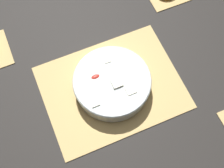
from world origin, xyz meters
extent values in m
plane|color=black|center=(0.00, 0.00, 0.00)|extent=(6.00, 6.00, 0.00)
cube|color=tan|center=(0.00, 0.00, 0.00)|extent=(0.45, 0.34, 0.01)
cube|color=#4C381E|center=(-0.17, 0.00, 0.00)|extent=(0.01, 0.34, 0.00)
cube|color=#4C381E|center=(-0.12, 0.00, 0.00)|extent=(0.01, 0.34, 0.00)
cube|color=#4C381E|center=(-0.07, 0.00, 0.00)|extent=(0.01, 0.34, 0.00)
cube|color=#4C381E|center=(-0.02, 0.00, 0.00)|extent=(0.01, 0.34, 0.00)
cube|color=#4C381E|center=(0.02, 0.00, 0.00)|extent=(0.01, 0.34, 0.00)
cube|color=#4C381E|center=(0.07, 0.00, 0.00)|extent=(0.01, 0.34, 0.00)
cube|color=#4C381E|center=(0.12, 0.00, 0.00)|extent=(0.01, 0.34, 0.00)
cube|color=#4C381E|center=(0.17, 0.00, 0.00)|extent=(0.01, 0.34, 0.00)
cube|color=#4C381E|center=(0.30, -0.29, 0.00)|extent=(0.00, 0.15, 0.00)
cylinder|color=silver|center=(0.00, 0.00, 0.03)|extent=(0.24, 0.24, 0.06)
torus|color=silver|center=(0.00, 0.00, 0.06)|extent=(0.25, 0.25, 0.01)
cylinder|color=#F4EABC|center=(-0.05, -0.05, 0.06)|extent=(0.03, 0.03, 0.01)
cylinder|color=#F4EABC|center=(0.04, -0.04, 0.02)|extent=(0.03, 0.03, 0.01)
cylinder|color=#F4EABC|center=(0.09, -0.02, 0.04)|extent=(0.02, 0.02, 0.01)
cylinder|color=#F4EABC|center=(-0.08, -0.05, 0.04)|extent=(0.03, 0.03, 0.01)
cylinder|color=#F4EABC|center=(-0.01, 0.06, 0.03)|extent=(0.03, 0.03, 0.01)
cylinder|color=#F4EABC|center=(-0.06, -0.03, 0.05)|extent=(0.03, 0.03, 0.01)
cube|color=#EFEACC|center=(0.02, 0.04, 0.03)|extent=(0.02, 0.02, 0.02)
cube|color=#EFEACC|center=(-0.01, -0.07, 0.05)|extent=(0.02, 0.02, 0.02)
cube|color=#EFEACC|center=(-0.04, 0.06, 0.05)|extent=(0.03, 0.03, 0.03)
cube|color=#EFEACC|center=(0.04, 0.07, 0.04)|extent=(0.03, 0.03, 0.03)
cube|color=#EFEACC|center=(0.08, 0.05, 0.05)|extent=(0.03, 0.03, 0.03)
cube|color=#EFEACC|center=(-0.07, 0.01, 0.05)|extent=(0.02, 0.02, 0.02)
cube|color=#EFEACC|center=(0.06, 0.00, 0.04)|extent=(0.02, 0.02, 0.02)
cube|color=#EFEACC|center=(0.04, -0.07, 0.04)|extent=(0.03, 0.03, 0.03)
cube|color=#EFEACC|center=(0.07, 0.03, 0.02)|extent=(0.03, 0.03, 0.03)
cube|color=#EFEACC|center=(-0.03, -0.04, 0.04)|extent=(0.02, 0.02, 0.02)
cube|color=#EFEACC|center=(-0.01, 0.02, 0.05)|extent=(0.03, 0.03, 0.03)
cube|color=#EFEACC|center=(0.01, -0.03, 0.04)|extent=(0.03, 0.03, 0.03)
cube|color=#EFEACC|center=(-0.08, 0.04, 0.02)|extent=(0.03, 0.03, 0.03)
cube|color=#EFEACC|center=(-0.02, -0.09, 0.04)|extent=(0.02, 0.02, 0.02)
ellipsoid|color=orange|center=(-0.07, 0.01, 0.02)|extent=(0.03, 0.02, 0.01)
ellipsoid|color=orange|center=(0.07, -0.06, 0.05)|extent=(0.03, 0.02, 0.02)
ellipsoid|color=red|center=(-0.03, 0.09, 0.02)|extent=(0.04, 0.02, 0.02)
ellipsoid|color=orange|center=(0.00, 0.08, 0.03)|extent=(0.03, 0.02, 0.01)
ellipsoid|color=red|center=(0.04, -0.03, 0.06)|extent=(0.03, 0.02, 0.02)
ellipsoid|color=orange|center=(-0.06, -0.08, 0.04)|extent=(0.03, 0.02, 0.01)
ellipsoid|color=orange|center=(0.05, 0.04, 0.04)|extent=(0.03, 0.02, 0.01)
ellipsoid|color=orange|center=(0.01, -0.09, 0.02)|extent=(0.03, 0.02, 0.01)
ellipsoid|color=red|center=(0.08, 0.02, 0.06)|extent=(0.03, 0.02, 0.01)
camera|label=1|loc=(0.16, 0.38, 0.94)|focal=50.00mm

